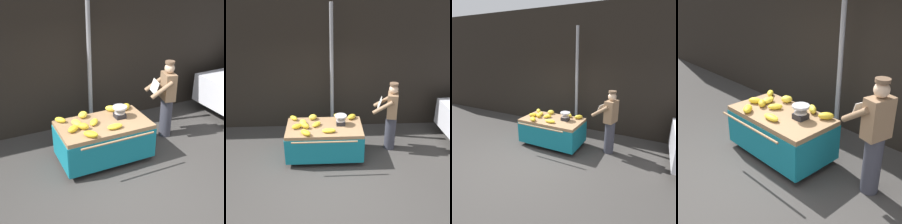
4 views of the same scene
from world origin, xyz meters
The scene contains 16 objects.
ground_plane centered at (0.00, 0.00, 0.00)m, with size 60.00×60.00×0.00m, color #383533.
back_wall centered at (0.00, 2.80, 2.03)m, with size 16.00×0.24×4.06m, color black.
street_pole centered at (0.10, 2.31, 1.69)m, with size 0.09×0.09×3.39m, color gray.
banana_cart centered at (-0.12, 1.09, 0.58)m, with size 1.75×1.19×0.79m.
weighing_scale centered at (0.26, 1.17, 0.91)m, with size 0.28×0.28×0.23m.
banana_bunch_0 centered at (-0.30, 1.12, 0.84)m, with size 0.13×0.25×0.09m, color yellow.
banana_bunch_1 centered at (-0.84, 1.46, 0.84)m, with size 0.12×0.23×0.10m, color yellow.
banana_bunch_2 centered at (-0.61, 1.22, 0.84)m, with size 0.15×0.27×0.10m, color yellow.
banana_bunch_3 centered at (-0.54, 1.03, 0.86)m, with size 0.13×0.21×0.12m, color gold.
banana_bunch_4 centered at (0.23, 1.48, 0.86)m, with size 0.12×0.25×0.13m, color yellow.
banana_bunch_5 centered at (-0.39, 1.47, 0.86)m, with size 0.16×0.20×0.12m, color yellow.
banana_bunch_6 centered at (0.54, 1.46, 0.85)m, with size 0.15×0.25×0.11m, color gold.
banana_bunch_7 centered at (-0.74, 1.02, 0.85)m, with size 0.13×0.23×0.11m, color gold.
banana_bunch_8 centered at (-0.02, 0.80, 0.84)m, with size 0.14×0.30×0.09m, color yellow.
banana_bunch_9 centered at (-0.52, 0.71, 0.85)m, with size 0.14×0.27×0.11m, color gold.
vendor_person centered at (1.48, 1.38, 0.87)m, with size 0.65×0.60×1.71m.
Camera 1 is at (-2.20, -3.74, 3.59)m, focal length 50.76 mm.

